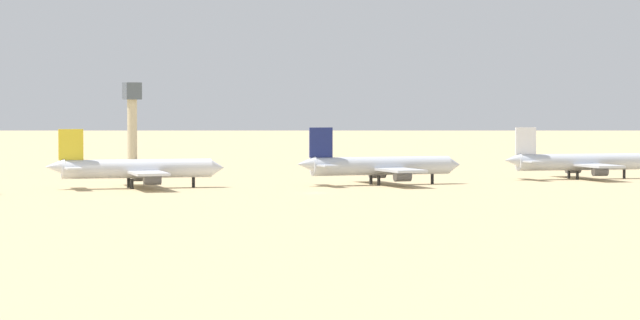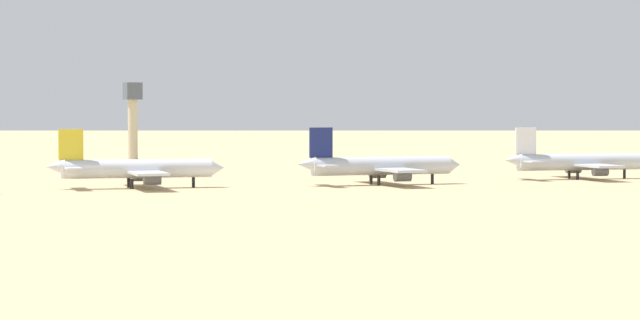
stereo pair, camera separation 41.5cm
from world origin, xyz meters
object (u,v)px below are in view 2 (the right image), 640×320
Objects in this scene: parked_jet_yellow_3 at (135,169)px; parked_jet_white_5 at (578,162)px; control_tower at (133,113)px; parked_jet_navy_4 at (380,166)px.

parked_jet_white_5 is at bearing 5.13° from parked_jet_yellow_3.
parked_jet_yellow_3 is at bearing -106.82° from control_tower.
parked_jet_white_5 is at bearing 8.49° from parked_jet_navy_4.
parked_jet_navy_4 is 56.03m from parked_jet_white_5.
control_tower is at bearing 119.55° from parked_jet_white_5.
parked_jet_yellow_3 is 1.57× the size of control_tower.
parked_jet_white_5 is (111.07, -6.47, -0.09)m from parked_jet_yellow_3.
control_tower is (-63.39, 164.22, 11.08)m from parked_jet_white_5.
parked_jet_navy_4 is (55.14, -9.77, 0.05)m from parked_jet_yellow_3.
parked_jet_yellow_3 is 1.02× the size of parked_jet_white_5.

